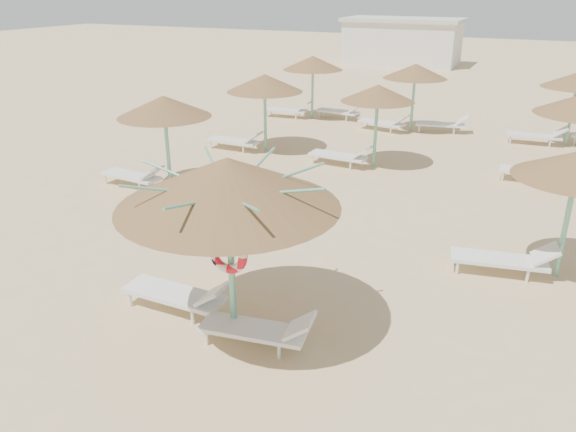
% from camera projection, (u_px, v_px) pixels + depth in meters
% --- Properties ---
extents(ground, '(120.00, 120.00, 0.00)m').
position_uv_depth(ground, '(228.00, 320.00, 9.97)').
color(ground, '#D4AE81').
rests_on(ground, ground).
extents(main_palapa, '(3.49, 3.49, 3.13)m').
position_uv_depth(main_palapa, '(228.00, 183.00, 8.53)').
color(main_palapa, '#6AB899').
rests_on(main_palapa, ground).
extents(lounger_main_a, '(2.09, 0.64, 0.76)m').
position_uv_depth(lounger_main_a, '(180.00, 294.00, 10.10)').
color(lounger_main_a, white).
rests_on(lounger_main_a, ground).
extents(lounger_main_b, '(1.96, 0.84, 0.69)m').
position_uv_depth(lounger_main_b, '(261.00, 329.00, 9.14)').
color(lounger_main_b, white).
rests_on(lounger_main_b, ground).
extents(palapa_field, '(14.74, 13.85, 2.72)m').
position_uv_depth(palapa_field, '(399.00, 92.00, 18.19)').
color(palapa_field, '#6AB899').
rests_on(palapa_field, ground).
extents(service_hut, '(8.40, 4.40, 3.25)m').
position_uv_depth(service_hut, '(402.00, 41.00, 40.96)').
color(service_hut, silver).
rests_on(service_hut, ground).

